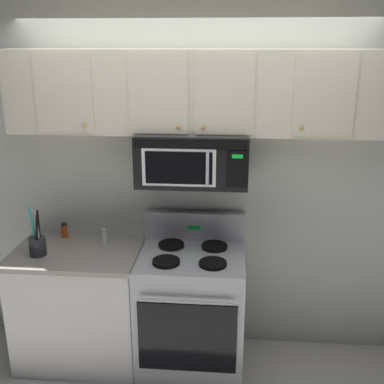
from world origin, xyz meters
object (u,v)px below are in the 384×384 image
object	(u,v)px
spice_jar	(64,230)
over_range_microwave	(193,159)
salt_shaker	(104,236)
utensil_crock_charcoal	(37,244)
stove_range	(191,308)

from	to	relation	value
spice_jar	over_range_microwave	bearing A→B (deg)	-6.68
over_range_microwave	salt_shaker	bearing A→B (deg)	178.08
salt_shaker	spice_jar	bearing A→B (deg)	164.35
over_range_microwave	utensil_crock_charcoal	size ratio (longest dim) A/B	2.02
stove_range	salt_shaker	size ratio (longest dim) A/B	9.38
stove_range	utensil_crock_charcoal	bearing A→B (deg)	-175.27
salt_shaker	spice_jar	world-z (taller)	salt_shaker
stove_range	spice_jar	distance (m)	1.14
stove_range	over_range_microwave	distance (m)	1.11
over_range_microwave	salt_shaker	world-z (taller)	over_range_microwave
stove_range	over_range_microwave	bearing A→B (deg)	90.14
over_range_microwave	salt_shaker	size ratio (longest dim) A/B	6.36
over_range_microwave	utensil_crock_charcoal	world-z (taller)	over_range_microwave
stove_range	utensil_crock_charcoal	size ratio (longest dim) A/B	2.97
over_range_microwave	spice_jar	bearing A→B (deg)	173.32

